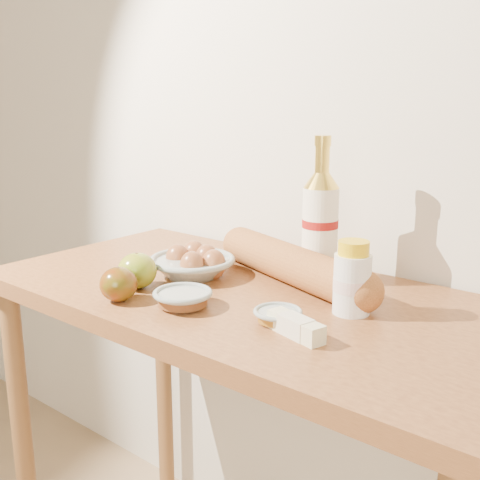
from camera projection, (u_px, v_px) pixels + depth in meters
The scene contains 11 objects.
back_wall at pixel (335, 99), 1.44m from camera, with size 3.50×0.02×2.60m, color beige.
table at pixel (249, 345), 1.32m from camera, with size 1.20×0.60×0.90m.
bourbon_bottle at pixel (320, 224), 1.33m from camera, with size 0.10×0.10×0.33m.
cream_bottle at pixel (352, 280), 1.15m from camera, with size 0.08×0.08×0.14m.
egg_bowl at pixel (194, 264), 1.40m from camera, with size 0.26×0.26×0.07m.
baguette at pixel (293, 265), 1.34m from camera, with size 0.52×0.24×0.09m.
apple_yellowgreen at pixel (137, 271), 1.31m from camera, with size 0.09×0.09×0.08m.
apple_redgreen_front at pixel (119, 284), 1.23m from camera, with size 0.09×0.09×0.07m.
sugar_bowl at pixel (183, 298), 1.20m from camera, with size 0.13×0.13×0.03m.
syrup_bowl at pixel (278, 316), 1.12m from camera, with size 0.12×0.12×0.03m.
butter_stick at pixel (296, 327), 1.06m from camera, with size 0.13×0.06×0.04m.
Camera 1 is at (0.77, 0.22, 1.32)m, focal length 45.00 mm.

